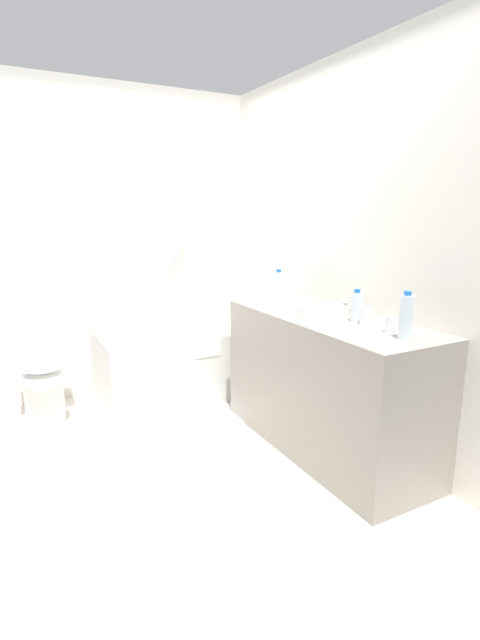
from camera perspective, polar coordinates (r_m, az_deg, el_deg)
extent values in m
plane|color=beige|center=(3.15, -9.78, -16.51)|extent=(3.77, 3.77, 0.00)
cube|color=silver|center=(4.14, -16.89, 8.76)|extent=(3.05, 0.10, 2.55)
cube|color=silver|center=(3.43, 11.89, 8.27)|extent=(0.10, 3.17, 2.55)
cube|color=silver|center=(4.09, -6.79, -4.98)|extent=(1.41, 0.75, 0.57)
cube|color=white|center=(4.02, -6.88, -1.65)|extent=(1.15, 0.54, 0.09)
cylinder|color=#A9A9AF|center=(4.22, 0.03, 0.28)|extent=(0.09, 0.03, 0.03)
cylinder|color=#A9A9AF|center=(4.25, -8.20, 6.82)|extent=(0.27, 0.03, 0.45)
cylinder|color=#A9A9AF|center=(4.15, -13.72, 3.24)|extent=(0.27, 0.03, 0.03)
cube|color=white|center=(3.72, -4.06, -2.95)|extent=(0.22, 0.03, 0.20)
cylinder|color=white|center=(3.86, -22.57, -8.77)|extent=(0.28, 0.28, 0.35)
ellipsoid|color=white|center=(3.76, -22.75, -6.49)|extent=(0.31, 0.35, 0.15)
ellipsoid|color=white|center=(3.73, -22.86, -5.24)|extent=(0.30, 0.33, 0.02)
cube|color=white|center=(3.91, -23.21, -3.20)|extent=(0.40, 0.16, 0.34)
cylinder|color=#B5B5BA|center=(3.87, -23.44, -0.72)|extent=(0.03, 0.03, 0.01)
cube|color=gray|center=(3.14, 10.25, -7.59)|extent=(0.59, 1.56, 0.90)
cylinder|color=white|center=(3.06, 9.79, 1.13)|extent=(0.33, 0.33, 0.05)
cylinder|color=#B0B0B5|center=(3.18, 12.71, 1.53)|extent=(0.02, 0.02, 0.06)
cylinder|color=#B0B0B5|center=(3.15, 12.11, 1.99)|extent=(0.09, 0.02, 0.02)
cylinder|color=#B0B0B5|center=(3.14, 13.41, 1.12)|extent=(0.03, 0.03, 0.04)
cylinder|color=#B0B0B5|center=(3.23, 12.01, 1.51)|extent=(0.03, 0.03, 0.04)
cylinder|color=silver|center=(3.47, 4.66, 4.03)|extent=(0.07, 0.07, 0.21)
cylinder|color=blue|center=(3.46, 4.70, 5.96)|extent=(0.04, 0.04, 0.02)
cylinder|color=silver|center=(2.56, 19.42, 0.29)|extent=(0.07, 0.07, 0.23)
cylinder|color=blue|center=(2.53, 19.63, 3.07)|extent=(0.04, 0.04, 0.02)
cylinder|color=silver|center=(2.90, 13.90, 1.51)|extent=(0.07, 0.07, 0.17)
cylinder|color=blue|center=(2.88, 14.01, 3.43)|extent=(0.04, 0.04, 0.02)
cylinder|color=white|center=(2.69, 17.82, -0.51)|extent=(0.07, 0.07, 0.09)
cylinder|color=white|center=(2.83, 14.95, 0.46)|extent=(0.07, 0.07, 0.10)
cylinder|color=white|center=(3.24, 7.62, 2.14)|extent=(0.07, 0.07, 0.08)
cube|color=white|center=(3.37, 6.13, 2.07)|extent=(0.09, 0.06, 0.02)
cube|color=white|center=(3.66, -3.91, -11.82)|extent=(0.54, 0.36, 0.01)
cylinder|color=white|center=(3.85, -26.39, -11.12)|extent=(0.11, 0.11, 0.11)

